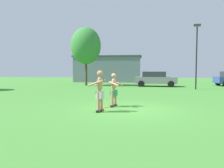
{
  "coord_description": "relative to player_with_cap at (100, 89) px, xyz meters",
  "views": [
    {
      "loc": [
        0.59,
        -9.87,
        1.79
      ],
      "look_at": [
        -0.93,
        1.68,
        1.03
      ],
      "focal_mm": 35.74,
      "sensor_mm": 36.0,
      "label": 1
    }
  ],
  "objects": [
    {
      "name": "outbuilding_behind_lot",
      "position": [
        -3.17,
        24.09,
        0.92
      ],
      "size": [
        9.83,
        5.59,
        3.77
      ],
      "color": "slate",
      "rests_on": "ground_plane"
    },
    {
      "name": "player_in_green",
      "position": [
        0.43,
        1.4,
        -0.13
      ],
      "size": [
        0.67,
        0.75,
        1.61
      ],
      "color": "black",
      "rests_on": "ground_plane"
    },
    {
      "name": "frisbee",
      "position": [
        0.07,
        1.11,
        -0.96
      ],
      "size": [
        0.28,
        0.28,
        0.03
      ],
      "primitive_type": "cylinder",
      "color": "orange",
      "rests_on": "ground_plane"
    },
    {
      "name": "lamp_post",
      "position": [
        6.65,
        11.79,
        2.6
      ],
      "size": [
        0.6,
        0.24,
        5.85
      ],
      "color": "black",
      "rests_on": "ground_plane"
    },
    {
      "name": "car_gray_near_post",
      "position": [
        3.25,
        14.95,
        -0.15
      ],
      "size": [
        4.41,
        2.27,
        1.58
      ],
      "color": "slate",
      "rests_on": "ground_plane"
    },
    {
      "name": "tree_left_field",
      "position": [
        -4.43,
        15.32,
        3.46
      ],
      "size": [
        3.35,
        3.35,
        6.51
      ],
      "color": "#4C3823",
      "rests_on": "ground_plane"
    },
    {
      "name": "player_with_cap",
      "position": [
        0.0,
        0.0,
        0.0
      ],
      "size": [
        0.7,
        0.69,
        1.76
      ],
      "color": "black",
      "rests_on": "ground_plane"
    },
    {
      "name": "ground_plane",
      "position": [
        1.14,
        0.67,
        -0.97
      ],
      "size": [
        80.0,
        80.0,
        0.0
      ],
      "primitive_type": "plane",
      "color": "#428433"
    }
  ]
}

